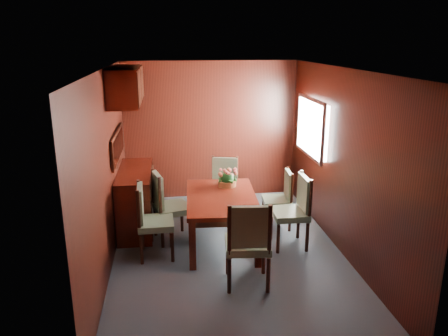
{
  "coord_description": "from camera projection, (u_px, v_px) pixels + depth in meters",
  "views": [
    {
      "loc": [
        -0.74,
        -5.23,
        2.74
      ],
      "look_at": [
        0.0,
        0.44,
        1.05
      ],
      "focal_mm": 35.0,
      "sensor_mm": 36.0,
      "label": 1
    }
  ],
  "objects": [
    {
      "name": "ground",
      "position": [
        228.0,
        252.0,
        5.84
      ],
      "size": [
        4.5,
        4.5,
        0.0
      ],
      "primitive_type": "plane",
      "color": "#3F4B56",
      "rests_on": "ground"
    },
    {
      "name": "room_shell",
      "position": [
        217.0,
        128.0,
        5.68
      ],
      "size": [
        3.06,
        4.52,
        2.41
      ],
      "color": "black",
      "rests_on": "ground"
    },
    {
      "name": "sideboard",
      "position": [
        136.0,
        199.0,
        6.51
      ],
      "size": [
        0.48,
        1.4,
        0.9
      ],
      "primitive_type": "cube",
      "color": "#340C06",
      "rests_on": "ground"
    },
    {
      "name": "dining_table",
      "position": [
        221.0,
        203.0,
        5.94
      ],
      "size": [
        1.01,
        1.54,
        0.7
      ],
      "rotation": [
        0.0,
        0.0,
        -0.05
      ],
      "color": "#340C06",
      "rests_on": "ground"
    },
    {
      "name": "chair_left_near",
      "position": [
        150.0,
        217.0,
        5.6
      ],
      "size": [
        0.46,
        0.48,
        0.99
      ],
      "rotation": [
        0.0,
        0.0,
        -1.54
      ],
      "color": "black",
      "rests_on": "ground"
    },
    {
      "name": "chair_left_far",
      "position": [
        166.0,
        203.0,
        6.05
      ],
      "size": [
        0.56,
        0.58,
        1.01
      ],
      "rotation": [
        0.0,
        0.0,
        -1.33
      ],
      "color": "black",
      "rests_on": "ground"
    },
    {
      "name": "chair_right_near",
      "position": [
        295.0,
        207.0,
        5.9
      ],
      "size": [
        0.46,
        0.48,
        1.01
      ],
      "rotation": [
        0.0,
        0.0,
        1.57
      ],
      "color": "black",
      "rests_on": "ground"
    },
    {
      "name": "chair_right_far",
      "position": [
        281.0,
        196.0,
        6.52
      ],
      "size": [
        0.44,
        0.46,
        0.89
      ],
      "rotation": [
        0.0,
        0.0,
        1.48
      ],
      "color": "black",
      "rests_on": "ground"
    },
    {
      "name": "chair_head",
      "position": [
        248.0,
        240.0,
        4.87
      ],
      "size": [
        0.55,
        0.53,
        1.06
      ],
      "rotation": [
        0.0,
        0.0,
        -0.1
      ],
      "color": "black",
      "rests_on": "ground"
    },
    {
      "name": "chair_foot",
      "position": [
        224.0,
        183.0,
        6.99
      ],
      "size": [
        0.52,
        0.51,
        0.94
      ],
      "rotation": [
        0.0,
        0.0,
        2.94
      ],
      "color": "black",
      "rests_on": "ground"
    },
    {
      "name": "flower_centerpiece",
      "position": [
        227.0,
        177.0,
        6.27
      ],
      "size": [
        0.28,
        0.28,
        0.28
      ],
      "color": "#A56032",
      "rests_on": "dining_table"
    }
  ]
}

